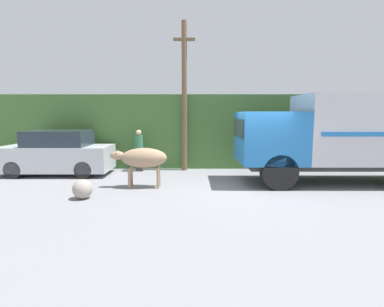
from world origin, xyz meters
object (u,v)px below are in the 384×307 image
object	(u,v)px
pedestrian_on_hill	(138,149)
utility_pole	(184,95)
cargo_truck	(345,134)
roadside_rock	(82,189)
parked_suv	(56,154)
brown_cow	(142,158)

from	to	relation	value
pedestrian_on_hill	utility_pole	world-z (taller)	utility_pole
cargo_truck	utility_pole	xyz separation A→B (m)	(-5.65, 2.47, 1.49)
cargo_truck	roadside_rock	size ratio (longest dim) A/B	12.63
cargo_truck	pedestrian_on_hill	xyz separation A→B (m)	(-7.57, 2.21, -0.77)
cargo_truck	parked_suv	distance (m)	10.84
pedestrian_on_hill	roadside_rock	bearing A→B (deg)	85.34
cargo_truck	utility_pole	size ratio (longest dim) A/B	1.14
parked_suv	cargo_truck	bearing A→B (deg)	-4.63
roadside_rock	cargo_truck	bearing A→B (deg)	13.21
pedestrian_on_hill	roadside_rock	xyz separation A→B (m)	(-0.90, -4.20, -0.69)
brown_cow	roadside_rock	xyz separation A→B (m)	(-1.52, -1.36, -0.69)
pedestrian_on_hill	parked_suv	bearing A→B (deg)	20.67
parked_suv	roadside_rock	world-z (taller)	parked_suv
brown_cow	utility_pole	bearing A→B (deg)	58.87
utility_pole	cargo_truck	bearing A→B (deg)	-23.59
parked_suv	roadside_rock	size ratio (longest dim) A/B	7.60
pedestrian_on_hill	utility_pole	distance (m)	2.98
parked_suv	utility_pole	distance (m)	5.68
brown_cow	parked_suv	distance (m)	4.31
pedestrian_on_hill	utility_pole	xyz separation A→B (m)	(1.92, 0.26, 2.26)
cargo_truck	brown_cow	size ratio (longest dim) A/B	3.78
brown_cow	roadside_rock	world-z (taller)	brown_cow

